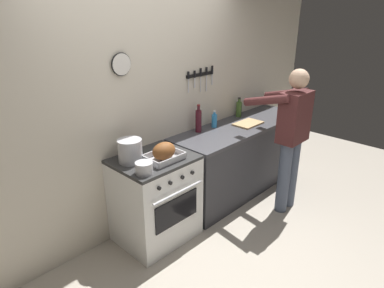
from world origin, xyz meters
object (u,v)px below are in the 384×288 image
Objects in this scene: cutting_board at (248,123)px; bottle_olive_oil at (239,109)px; roasting_pan at (164,152)px; saucepan at (144,168)px; bottle_dish_soap at (214,120)px; stock_pot at (130,151)px; stove at (155,199)px; bottle_wine_red at (198,121)px; person_cook at (291,133)px.

bottle_olive_oil is (0.18, 0.29, 0.10)m from cutting_board.
roasting_pan is 0.32m from saucepan.
saucepan is 0.76× the size of bottle_dish_soap.
bottle_olive_oil reaches higher than stock_pot.
cutting_board is at bearing 4.43° from saucepan.
bottle_olive_oil is at bearing 57.37° from cutting_board.
bottle_olive_oil reaches higher than cutting_board.
stove is 2.75× the size of bottle_wine_red.
stove is at bearing -166.71° from bottle_wine_red.
bottle_olive_oil is (1.62, 0.34, 0.03)m from roasting_pan.
person_cook reaches higher than bottle_olive_oil.
person_cook is 8.06× the size of bottle_dish_soap.
cutting_board is at bearing -2.23° from stove.
bottle_dish_soap is (1.06, 0.28, 0.01)m from roasting_pan.
bottle_wine_red is (1.11, 0.39, 0.08)m from saucepan.
cutting_board is at bearing -22.18° from bottle_wine_red.
cutting_board is (0.04, 0.60, -0.04)m from person_cook.
bottle_wine_red is (0.81, 0.31, 0.06)m from roasting_pan.
saucepan is 1.97m from bottle_olive_oil.
stove is 1.24m from bottle_dish_soap.
stove is 3.53× the size of bottle_olive_oil.
stove is at bearing 111.15° from roasting_pan.
stove is at bearing 76.46° from person_cook.
stove is at bearing 36.15° from saucepan.
saucepan is at bearing -103.13° from stock_pot.
stove is 3.95× the size of stock_pot.
bottle_olive_oil is at bearing 11.68° from roasting_pan.
saucepan is (-0.31, -0.08, -0.03)m from roasting_pan.
stock_pot is (-0.20, 0.09, 0.56)m from stove.
bottle_wine_red reaches higher than cutting_board.
roasting_pan is 0.86m from bottle_wine_red.
stove is 0.60m from saucepan.
roasting_pan is 2.26× the size of saucepan.
cutting_board is at bearing 7.00° from person_cook.
saucepan is (-0.26, -0.19, 0.50)m from stove.
bottle_olive_oil is at bearing 7.79° from stove.
bottle_olive_oil is (1.86, 0.13, -0.00)m from stock_pot.
bottle_dish_soap is (1.37, 0.37, 0.03)m from saucepan.
bottle_dish_soap is at bearing 15.10° from saucepan.
stock_pot reaches higher than roasting_pan.
bottle_dish_soap is (-0.38, 0.23, 0.08)m from cutting_board.
stock_pot is (-1.63, 0.76, 0.06)m from person_cook.
cutting_board is at bearing -122.63° from bottle_olive_oil.
bottle_olive_oil reaches higher than roasting_pan.
bottle_olive_oil reaches higher than saucepan.
person_cook is at bearing -94.20° from cutting_board.
saucepan is at bearing -164.90° from bottle_dish_soap.
bottle_dish_soap reaches higher than roasting_pan.
roasting_pan reaches higher than cutting_board.
stock_pot is 1.11× the size of bottle_dish_soap.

